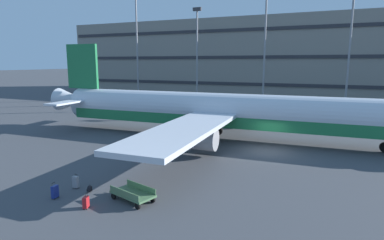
{
  "coord_description": "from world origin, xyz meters",
  "views": [
    {
      "loc": [
        5.06,
        -28.33,
        7.79
      ],
      "look_at": [
        -5.78,
        -3.52,
        3.0
      ],
      "focal_mm": 30.55,
      "sensor_mm": 36.0,
      "label": 1
    }
  ],
  "objects": [
    {
      "name": "light_mast_far_left",
      "position": [
        -37.02,
        36.58,
        13.46
      ],
      "size": [
        1.8,
        0.5,
        23.48
      ],
      "color": "gray",
      "rests_on": "ground_plane"
    },
    {
      "name": "light_mast_center_right",
      "position": [
        6.99,
        36.58,
        14.88
      ],
      "size": [
        1.8,
        0.5,
        26.26
      ],
      "color": "gray",
      "rests_on": "ground_plane"
    },
    {
      "name": "suitcase_orange",
      "position": [
        -6.82,
        -15.46,
        0.35
      ],
      "size": [
        0.34,
        0.45,
        0.87
      ],
      "color": "#B21E23",
      "rests_on": "ground_plane"
    },
    {
      "name": "airliner",
      "position": [
        -5.08,
        3.21,
        2.8
      ],
      "size": [
        42.95,
        34.89,
        9.91
      ],
      "color": "silver",
      "rests_on": "ground_plane"
    },
    {
      "name": "baggage_cart",
      "position": [
        -5.05,
        -13.62,
        0.43
      ],
      "size": [
        3.36,
        1.97,
        0.82
      ],
      "color": "#4C724C",
      "rests_on": "ground_plane"
    },
    {
      "name": "ground_plane",
      "position": [
        0.0,
        0.0,
        0.0
      ],
      "size": [
        600.0,
        600.0,
        0.0
      ],
      "primitive_type": "plane",
      "color": "#424449"
    },
    {
      "name": "light_mast_left",
      "position": [
        -22.15,
        36.58,
        11.14
      ],
      "size": [
        1.8,
        0.5,
        18.99
      ],
      "color": "gray",
      "rests_on": "ground_plane"
    },
    {
      "name": "suitcase_navy",
      "position": [
        -9.39,
        -13.46,
        0.41
      ],
      "size": [
        0.39,
        0.23,
        0.91
      ],
      "color": "gray",
      "rests_on": "ground_plane"
    },
    {
      "name": "terminal_structure",
      "position": [
        0.0,
        54.93,
        8.95
      ],
      "size": [
        123.1,
        21.48,
        17.9
      ],
      "color": "gray",
      "rests_on": "ground_plane"
    },
    {
      "name": "suitcase_small",
      "position": [
        -9.39,
        -15.13,
        0.41
      ],
      "size": [
        0.24,
        0.44,
        0.95
      ],
      "color": "navy",
      "rests_on": "ground_plane"
    },
    {
      "name": "backpack_purple",
      "position": [
        -8.2,
        -13.6,
        0.2
      ],
      "size": [
        0.39,
        0.37,
        0.46
      ],
      "color": "black",
      "rests_on": "ground_plane"
    },
    {
      "name": "light_mast_center_left",
      "position": [
        -7.91,
        36.58,
        12.78
      ],
      "size": [
        1.8,
        0.5,
        22.17
      ],
      "color": "gray",
      "rests_on": "ground_plane"
    }
  ]
}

